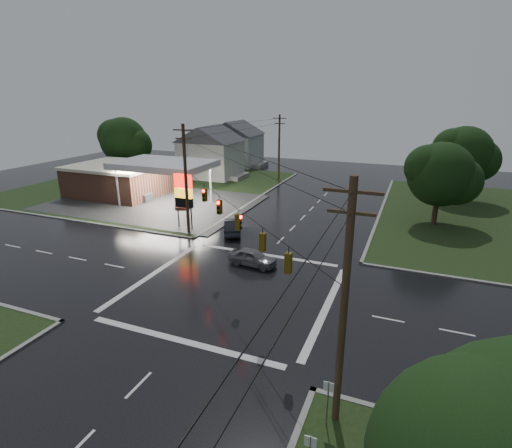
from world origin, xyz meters
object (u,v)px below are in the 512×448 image
at_px(tree_ne_near, 442,175).
at_px(utility_pole_se, 344,305).
at_px(tree_nw_behind, 124,141).
at_px(car_crossing, 253,257).
at_px(car_pump, 184,201).
at_px(gas_station, 125,178).
at_px(house_near, 211,151).
at_px(car_north, 232,226).
at_px(utility_pole_nw, 186,178).
at_px(utility_pole_n, 279,146).
at_px(tree_ne_far, 465,155).
at_px(pylon_sign, 184,192).
at_px(house_far, 235,143).

bearing_deg(tree_ne_near, utility_pole_se, -98.38).
relative_size(tree_nw_behind, car_crossing, 2.42).
bearing_deg(car_pump, gas_station, 147.74).
relative_size(utility_pole_se, tree_ne_near, 1.22).
distance_m(tree_nw_behind, car_crossing, 42.49).
bearing_deg(house_near, car_north, -57.79).
bearing_deg(car_north, utility_pole_nw, -4.85).
distance_m(gas_station, utility_pole_se, 45.83).
height_order(utility_pole_nw, utility_pole_n, utility_pole_nw).
bearing_deg(tree_ne_far, gas_station, -161.54).
bearing_deg(utility_pole_se, tree_nw_behind, 137.66).
xyz_separation_m(utility_pole_n, house_near, (-11.45, -2.00, -1.06)).
relative_size(utility_pole_nw, tree_ne_near, 1.22).
distance_m(utility_pole_nw, house_near, 28.90).
distance_m(tree_ne_near, car_north, 22.76).
height_order(gas_station, car_pump, gas_station).
height_order(pylon_sign, utility_pole_nw, utility_pole_nw).
height_order(gas_station, utility_pole_se, utility_pole_se).
relative_size(gas_station, car_crossing, 6.34).
bearing_deg(gas_station, house_far, 82.50).
height_order(utility_pole_se, house_far, utility_pole_se).
relative_size(gas_station, house_near, 2.37).
distance_m(tree_nw_behind, tree_ne_near, 48.65).
relative_size(house_far, tree_nw_behind, 1.10).
height_order(tree_nw_behind, car_crossing, tree_nw_behind).
relative_size(utility_pole_n, tree_ne_far, 1.07).
bearing_deg(house_far, house_near, -85.24).
distance_m(tree_nw_behind, tree_ne_far, 51.15).
height_order(utility_pole_nw, tree_ne_near, utility_pole_nw).
relative_size(house_near, car_crossing, 2.67).
relative_size(utility_pole_se, utility_pole_n, 1.05).
bearing_deg(gas_station, house_near, 73.83).
relative_size(utility_pole_nw, tree_ne_far, 1.12).
relative_size(pylon_sign, car_crossing, 1.45).
distance_m(utility_pole_se, tree_nw_behind, 58.64).
bearing_deg(tree_ne_far, car_crossing, -120.59).
bearing_deg(utility_pole_nw, utility_pole_n, 90.00).
bearing_deg(tree_ne_near, gas_station, -176.70).
xyz_separation_m(utility_pole_se, utility_pole_n, (-19.00, 47.50, -0.25)).
bearing_deg(house_far, utility_pole_nw, -72.08).
relative_size(house_far, car_pump, 2.43).
relative_size(pylon_sign, car_pump, 1.32).
height_order(pylon_sign, utility_pole_n, utility_pole_n).
height_order(utility_pole_nw, utility_pole_se, same).
height_order(pylon_sign, tree_ne_near, tree_ne_near).
distance_m(utility_pole_n, car_pump, 21.36).
relative_size(gas_station, pylon_sign, 4.37).
bearing_deg(tree_nw_behind, tree_ne_far, 4.49).
height_order(pylon_sign, car_pump, pylon_sign).
height_order(utility_pole_n, house_far, utility_pole_n).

